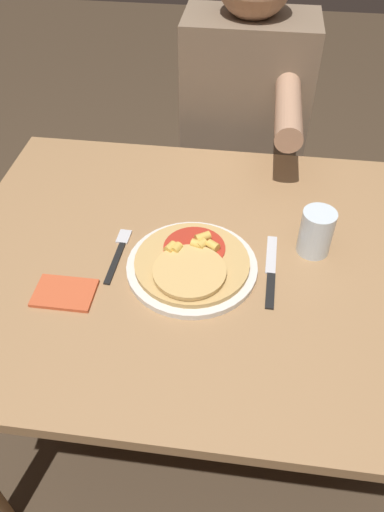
% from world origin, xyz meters
% --- Properties ---
extents(ground_plane, '(8.00, 8.00, 0.00)m').
position_xyz_m(ground_plane, '(0.00, 0.00, 0.00)').
color(ground_plane, '#423323').
extents(dining_table, '(1.19, 0.89, 0.75)m').
position_xyz_m(dining_table, '(0.00, 0.00, 0.64)').
color(dining_table, '#9E754C').
rests_on(dining_table, ground_plane).
extents(plate, '(0.29, 0.29, 0.01)m').
position_xyz_m(plate, '(-0.05, -0.04, 0.76)').
color(plate, silver).
rests_on(plate, dining_table).
extents(pizza, '(0.25, 0.25, 0.04)m').
position_xyz_m(pizza, '(-0.05, -0.04, 0.78)').
color(pizza, tan).
rests_on(pizza, plate).
extents(fork, '(0.03, 0.18, 0.00)m').
position_xyz_m(fork, '(-0.22, -0.01, 0.75)').
color(fork, black).
rests_on(fork, dining_table).
extents(knife, '(0.02, 0.22, 0.00)m').
position_xyz_m(knife, '(0.12, -0.03, 0.75)').
color(knife, black).
rests_on(knife, dining_table).
extents(drinking_glass, '(0.07, 0.07, 0.11)m').
position_xyz_m(drinking_glass, '(0.22, 0.06, 0.81)').
color(drinking_glass, silver).
rests_on(drinking_glass, dining_table).
extents(napkin, '(0.13, 0.09, 0.01)m').
position_xyz_m(napkin, '(-0.30, -0.15, 0.76)').
color(napkin, '#C6512D').
rests_on(napkin, dining_table).
extents(person_diner, '(0.39, 0.52, 1.24)m').
position_xyz_m(person_diner, '(0.03, 0.67, 0.73)').
color(person_diner, '#2D2D38').
rests_on(person_diner, ground_plane).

